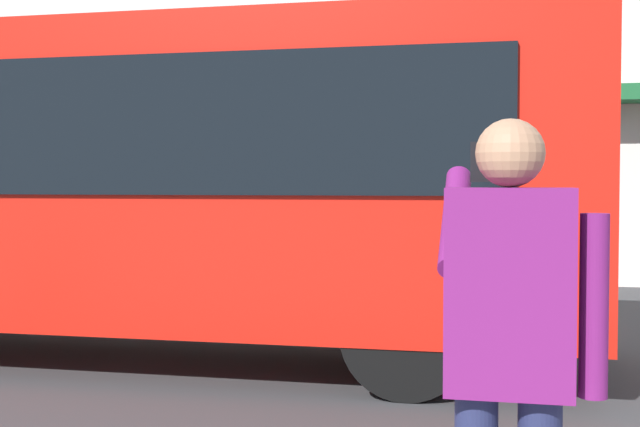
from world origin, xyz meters
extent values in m
plane|color=#38383A|center=(0.00, 0.00, 0.00)|extent=(60.00, 60.00, 0.00)
cube|color=red|center=(2.43, 0.03, 1.70)|extent=(9.00, 2.50, 2.60)
cube|color=black|center=(2.43, 1.29, 2.10)|extent=(7.60, 0.06, 1.10)
cylinder|color=black|center=(-0.57, -1.07, 0.50)|extent=(1.00, 0.28, 1.00)
cylinder|color=black|center=(-0.57, 1.13, 0.50)|extent=(1.00, 0.28, 1.00)
cube|color=#6B1960|center=(-1.30, 4.69, 1.30)|extent=(0.40, 0.24, 0.66)
sphere|color=#A87A5B|center=(-1.30, 4.69, 1.74)|extent=(0.22, 0.22, 0.22)
cylinder|color=#6B1960|center=(-1.56, 4.69, 1.26)|extent=(0.09, 0.09, 0.58)
cylinder|color=#6B1960|center=(-1.12, 4.53, 1.52)|extent=(0.09, 0.48, 0.37)
cube|color=black|center=(-1.20, 4.39, 1.72)|extent=(0.07, 0.01, 0.14)
camera|label=1|loc=(-1.28, 7.41, 1.65)|focal=46.77mm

